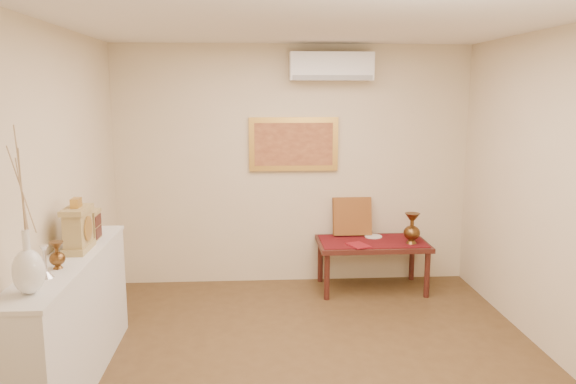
{
  "coord_description": "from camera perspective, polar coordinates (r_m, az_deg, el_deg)",
  "views": [
    {
      "loc": [
        -0.46,
        -4.05,
        2.19
      ],
      "look_at": [
        -0.13,
        1.15,
        1.25
      ],
      "focal_mm": 35.0,
      "sensor_mm": 36.0,
      "label": 1
    }
  ],
  "objects": [
    {
      "name": "wall_front",
      "position": [
        2.04,
        10.05,
        -14.2
      ],
      "size": [
        4.0,
        0.02,
        2.7
      ],
      "primitive_type": "cube",
      "color": "beige",
      "rests_on": "ground"
    },
    {
      "name": "mantel_clock",
      "position": [
        4.57,
        -20.54,
        -3.49
      ],
      "size": [
        0.17,
        0.36,
        0.41
      ],
      "color": "tan",
      "rests_on": "display_ledge"
    },
    {
      "name": "table_cloth",
      "position": [
        6.29,
        8.56,
        -4.95
      ],
      "size": [
        1.14,
        0.59,
        0.01
      ],
      "primitive_type": "cube",
      "color": "#5F0F14",
      "rests_on": "low_table"
    },
    {
      "name": "floor",
      "position": [
        4.63,
        2.64,
        -18.01
      ],
      "size": [
        4.5,
        4.5,
        0.0
      ],
      "primitive_type": "plane",
      "color": "brown",
      "rests_on": "ground"
    },
    {
      "name": "plate",
      "position": [
        6.45,
        8.67,
        -4.48
      ],
      "size": [
        0.2,
        0.2,
        0.01
      ],
      "primitive_type": "cylinder",
      "color": "white",
      "rests_on": "table_cloth"
    },
    {
      "name": "menu",
      "position": [
        6.07,
        7.16,
        -5.38
      ],
      "size": [
        0.26,
        0.3,
        0.01
      ],
      "primitive_type": "cube",
      "rotation": [
        0.0,
        0.0,
        0.39
      ],
      "color": "maroon",
      "rests_on": "table_cloth"
    },
    {
      "name": "low_table",
      "position": [
        6.31,
        8.54,
        -5.56
      ],
      "size": [
        1.2,
        0.7,
        0.55
      ],
      "color": "#431A14",
      "rests_on": "floor"
    },
    {
      "name": "white_vase",
      "position": [
        3.65,
        -25.28,
        -1.91
      ],
      "size": [
        0.19,
        0.19,
        1.0
      ],
      "primitive_type": null,
      "color": "white",
      "rests_on": "display_ledge"
    },
    {
      "name": "wall_left",
      "position": [
        4.41,
        -23.98,
        -1.61
      ],
      "size": [
        0.02,
        4.5,
        2.7
      ],
      "primitive_type": "cube",
      "color": "beige",
      "rests_on": "ground"
    },
    {
      "name": "ceiling",
      "position": [
        4.11,
        2.96,
        17.37
      ],
      "size": [
        4.5,
        4.5,
        0.0
      ],
      "primitive_type": "plane",
      "rotation": [
        3.14,
        0.0,
        0.0
      ],
      "color": "white",
      "rests_on": "ground"
    },
    {
      "name": "brass_urn_tall",
      "position": [
        6.22,
        12.49,
        -3.29
      ],
      "size": [
        0.18,
        0.18,
        0.41
      ],
      "primitive_type": null,
      "color": "brown",
      "rests_on": "table_cloth"
    },
    {
      "name": "wall_right",
      "position": [
        4.81,
        27.19,
        -0.95
      ],
      "size": [
        0.02,
        4.5,
        2.7
      ],
      "primitive_type": "cube",
      "color": "beige",
      "rests_on": "ground"
    },
    {
      "name": "wall_back",
      "position": [
        6.37,
        0.55,
        2.67
      ],
      "size": [
        4.0,
        0.02,
        2.7
      ],
      "primitive_type": "cube",
      "color": "beige",
      "rests_on": "ground"
    },
    {
      "name": "candlestick",
      "position": [
        4.02,
        -23.47,
        -6.5
      ],
      "size": [
        0.1,
        0.1,
        0.22
      ],
      "primitive_type": null,
      "color": "silver",
      "rests_on": "display_ledge"
    },
    {
      "name": "ac_unit",
      "position": [
        6.23,
        4.41,
        12.59
      ],
      "size": [
        0.9,
        0.25,
        0.3
      ],
      "color": "white",
      "rests_on": "wall_back"
    },
    {
      "name": "display_ledge",
      "position": [
        4.6,
        -21.1,
        -12.14
      ],
      "size": [
        0.37,
        2.02,
        0.98
      ],
      "color": "silver",
      "rests_on": "floor"
    },
    {
      "name": "cushion",
      "position": [
        6.47,
        6.52,
        -2.46
      ],
      "size": [
        0.44,
        0.19,
        0.45
      ],
      "primitive_type": "cube",
      "rotation": [
        -0.21,
        0.0,
        0.0
      ],
      "color": "maroon",
      "rests_on": "table_cloth"
    },
    {
      "name": "wooden_chest",
      "position": [
        4.9,
        -19.55,
        -3.16
      ],
      "size": [
        0.16,
        0.21,
        0.24
      ],
      "color": "tan",
      "rests_on": "display_ledge"
    },
    {
      "name": "painting",
      "position": [
        6.32,
        0.57,
        4.88
      ],
      "size": [
        1.0,
        0.06,
        0.6
      ],
      "color": "gold",
      "rests_on": "wall_back"
    },
    {
      "name": "brass_urn_small",
      "position": [
        4.19,
        -22.44,
        -5.6
      ],
      "size": [
        0.11,
        0.11,
        0.24
      ],
      "primitive_type": null,
      "color": "brown",
      "rests_on": "display_ledge"
    }
  ]
}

